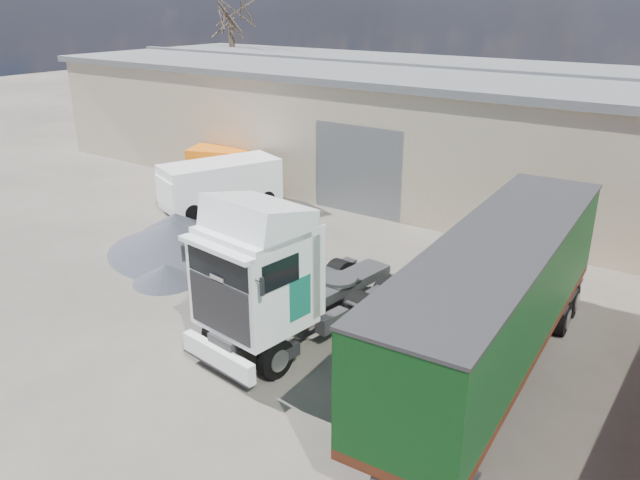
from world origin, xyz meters
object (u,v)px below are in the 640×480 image
Objects in this scene: box_trailer at (498,293)px; bare_tree at (230,3)px; orange_skip at (222,171)px; tractor_unit at (278,282)px; panel_van at (216,185)px.

bare_tree is at bearing 140.05° from box_trailer.
tractor_unit is at bearing -62.19° from orange_skip.
tractor_unit is at bearing -164.15° from box_trailer.
tractor_unit is 0.59× the size of box_trailer.
bare_tree reaches higher than tractor_unit.
tractor_unit is 11.43m from panel_van.
bare_tree is 18.27m from panel_van.
orange_skip is at bearing 150.64° from box_trailer.
box_trailer is (4.88, 1.74, 0.43)m from tractor_unit.
orange_skip is (8.89, -10.52, -7.12)m from bare_tree.
bare_tree is at bearing 108.27° from orange_skip.
bare_tree is 2.80× the size of orange_skip.
box_trailer is at bearing -36.14° from bare_tree.
bare_tree is at bearing 151.39° from panel_van.
tractor_unit is at bearing -16.49° from panel_van.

